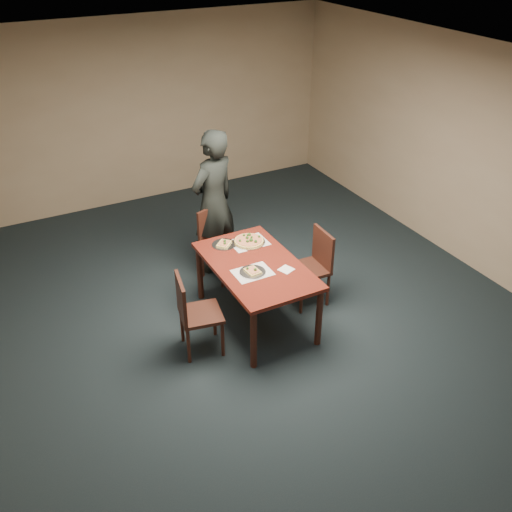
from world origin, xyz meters
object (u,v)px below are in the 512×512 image
slice_plate_far (224,244)px  chair_far (217,239)px  chair_left (193,311)px  chair_right (314,263)px  dining_table (256,271)px  pizza_pan (249,241)px  diner (213,202)px  slice_plate_near (253,271)px

slice_plate_far → chair_far: bearing=74.2°
chair_left → chair_right: size_ratio=1.00×
dining_table → chair_left: size_ratio=1.65×
dining_table → chair_left: 0.85m
chair_far → pizza_pan: 0.69m
chair_far → chair_right: same height
chair_far → pizza_pan: chair_far is taller
dining_table → diner: 1.29m
chair_left → slice_plate_far: bearing=-33.9°
diner → pizza_pan: size_ratio=5.01×
slice_plate_near → pizza_pan: bearing=66.3°
pizza_pan → chair_left: bearing=-147.5°
dining_table → pizza_pan: 0.48m
chair_far → diner: diner is taller
pizza_pan → diner: bearing=95.6°
diner → dining_table: bearing=65.5°
pizza_pan → slice_plate_near: size_ratio=1.33×
chair_far → chair_left: same height
chair_left → slice_plate_near: 0.75m
slice_plate_far → diner: bearing=74.8°
chair_far → slice_plate_far: (-0.16, -0.55, 0.25)m
diner → slice_plate_far: bearing=53.2°
chair_right → dining_table: bearing=-85.5°
chair_left → diner: bearing=-21.2°
dining_table → chair_far: (0.02, 1.08, -0.14)m
diner → pizza_pan: 0.83m
diner → slice_plate_near: diner is taller
pizza_pan → chair_far: bearing=100.9°
chair_far → diner: size_ratio=0.49×
dining_table → diner: (0.06, 1.25, 0.28)m
chair_far → chair_left: 1.50m
chair_left → pizza_pan: 1.17m
pizza_pan → slice_plate_far: (-0.28, 0.08, -0.01)m
chair_left → chair_right: 1.61m
chair_right → diner: diner is taller
chair_far → slice_plate_near: (-0.13, -1.21, 0.25)m
slice_plate_near → slice_plate_far: bearing=91.8°
chair_left → diner: size_ratio=0.49×
chair_left → dining_table: bearing=-67.9°
pizza_pan → slice_plate_far: pizza_pan is taller
chair_right → slice_plate_far: chair_right is taller
pizza_pan → slice_plate_far: size_ratio=1.33×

